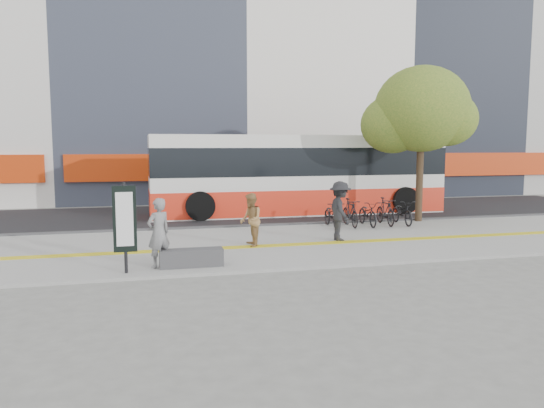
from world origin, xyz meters
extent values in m
plane|color=slate|center=(0.00, 0.00, 0.00)|extent=(120.00, 120.00, 0.00)
cube|color=gray|center=(0.00, 1.50, 0.04)|extent=(40.00, 7.00, 0.08)
cube|color=gold|center=(0.00, 1.00, 0.09)|extent=(40.00, 0.45, 0.01)
cube|color=black|center=(0.00, 9.00, 0.03)|extent=(40.00, 8.00, 0.06)
cube|color=#323234|center=(0.00, 5.00, 0.07)|extent=(40.00, 0.25, 0.14)
cube|color=red|center=(2.00, 14.05, 2.00)|extent=(19.00, 0.50, 1.40)
cube|color=#A4A49F|center=(20.00, 20.00, 13.00)|extent=(16.00, 12.00, 26.00)
cube|color=red|center=(20.00, 14.05, 2.00)|extent=(15.20, 0.50, 1.40)
cube|color=#323234|center=(-2.60, -1.20, 0.30)|extent=(1.60, 0.45, 0.45)
cylinder|color=black|center=(-4.20, -1.50, 1.18)|extent=(0.08, 0.08, 2.20)
cube|color=black|center=(-4.20, -1.50, 1.40)|extent=(0.55, 0.08, 1.60)
cube|color=white|center=(-4.20, -1.55, 1.40)|extent=(0.40, 0.02, 1.30)
cylinder|color=#322116|center=(7.20, 4.70, 1.68)|extent=(0.28, 0.28, 3.20)
ellipsoid|color=#396120|center=(7.20, 4.70, 4.60)|extent=(3.80, 3.80, 3.42)
ellipsoid|color=#396120|center=(6.20, 5.20, 4.00)|extent=(2.60, 2.60, 2.34)
ellipsoid|color=#396120|center=(8.10, 4.30, 4.20)|extent=(2.40, 2.40, 2.16)
ellipsoid|color=#396120|center=(7.50, 5.50, 5.40)|extent=(2.20, 2.20, 1.98)
cube|color=silver|center=(3.23, 8.50, 1.83)|extent=(13.28, 2.77, 3.54)
cube|color=red|center=(3.23, 8.50, 0.67)|extent=(13.31, 2.79, 1.11)
cube|color=black|center=(3.23, 8.50, 2.44)|extent=(13.31, 2.79, 1.22)
cylinder|color=black|center=(-1.42, 7.12, 0.67)|extent=(1.22, 0.39, 1.22)
cylinder|color=black|center=(-1.42, 9.88, 0.67)|extent=(1.22, 0.39, 1.22)
cylinder|color=black|center=(7.88, 7.12, 0.67)|extent=(1.22, 0.39, 1.22)
cylinder|color=black|center=(7.88, 9.88, 0.67)|extent=(1.22, 0.39, 1.22)
imported|color=black|center=(3.18, 4.00, 0.56)|extent=(0.77, 1.86, 0.96)
imported|color=black|center=(3.91, 4.00, 0.61)|extent=(0.63, 1.80, 1.06)
imported|color=black|center=(4.64, 4.00, 0.56)|extent=(0.77, 1.86, 0.96)
imported|color=black|center=(5.37, 4.00, 0.61)|extent=(0.63, 1.80, 1.06)
imported|color=black|center=(6.10, 4.00, 0.56)|extent=(0.77, 1.86, 0.96)
imported|color=black|center=(-3.40, -1.09, 0.96)|extent=(0.77, 0.69, 1.77)
imported|color=#9E7645|center=(-0.57, 1.10, 0.90)|extent=(0.65, 0.82, 1.63)
imported|color=black|center=(2.44, 1.34, 1.04)|extent=(0.77, 1.27, 1.93)
camera|label=1|loc=(-3.85, -14.44, 3.15)|focal=34.72mm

